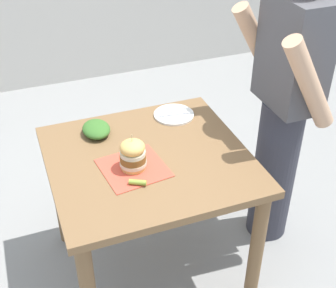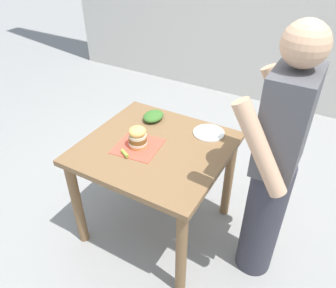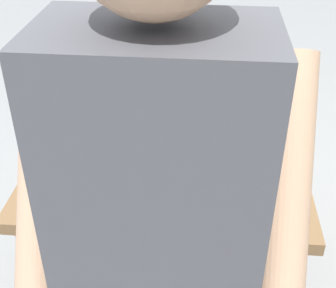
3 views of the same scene
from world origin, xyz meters
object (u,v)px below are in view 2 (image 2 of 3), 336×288
(patio_table, at_px, (155,162))
(diner_across_table, at_px, (275,166))
(side_salad, at_px, (153,116))
(side_plate_with_forks, at_px, (209,133))
(sandwich, at_px, (138,137))
(pickle_spear, at_px, (125,153))

(patio_table, height_order, diner_across_table, diner_across_table)
(patio_table, relative_size, side_salad, 5.28)
(diner_across_table, bearing_deg, patio_table, -86.69)
(patio_table, relative_size, side_plate_with_forks, 4.32)
(sandwich, bearing_deg, patio_table, 122.53)
(side_plate_with_forks, relative_size, side_salad, 1.22)
(pickle_spear, height_order, side_salad, side_salad)
(side_salad, bearing_deg, diner_across_table, 75.99)
(sandwich, bearing_deg, pickle_spear, -8.37)
(pickle_spear, bearing_deg, side_salad, -171.04)
(patio_table, height_order, sandwich, sandwich)
(pickle_spear, xyz_separation_m, side_plate_with_forks, (-0.50, 0.36, -0.01))
(patio_table, height_order, side_plate_with_forks, side_plate_with_forks)
(side_salad, bearing_deg, side_plate_with_forks, 94.05)
(patio_table, height_order, pickle_spear, pickle_spear)
(patio_table, bearing_deg, sandwich, -57.47)
(diner_across_table, bearing_deg, side_plate_with_forks, -117.56)
(side_plate_with_forks, bearing_deg, pickle_spear, -36.16)
(pickle_spear, distance_m, side_salad, 0.47)
(sandwich, xyz_separation_m, pickle_spear, (0.13, -0.02, -0.06))
(sandwich, height_order, side_salad, sandwich)
(side_plate_with_forks, xyz_separation_m, diner_across_table, (0.27, 0.52, 0.10))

